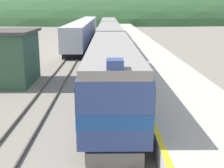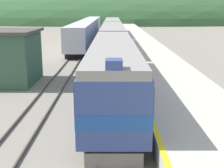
% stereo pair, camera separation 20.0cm
% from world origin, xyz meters
% --- Properties ---
extents(track_main, '(1.52, 180.00, 0.16)m').
position_xyz_m(track_main, '(0.00, 70.00, 0.08)').
color(track_main, '#4C443D').
rests_on(track_main, ground).
extents(track_siding, '(1.52, 180.00, 0.16)m').
position_xyz_m(track_siding, '(-4.71, 70.00, 0.08)').
color(track_siding, '#4C443D').
rests_on(track_siding, ground).
extents(platform, '(5.61, 140.00, 1.02)m').
position_xyz_m(platform, '(4.53, 50.00, 0.51)').
color(platform, '#BCB5A5').
rests_on(platform, ground).
extents(distant_hills, '(214.06, 96.33, 39.40)m').
position_xyz_m(distant_hills, '(0.00, 160.08, 0.00)').
color(distant_hills, '#335B33').
rests_on(distant_hills, ground).
extents(express_train_lead_car, '(3.01, 19.08, 4.41)m').
position_xyz_m(express_train_lead_car, '(0.00, 27.60, 2.21)').
color(express_train_lead_car, black).
rests_on(express_train_lead_car, ground).
extents(carriage_second, '(3.00, 21.17, 4.05)m').
position_xyz_m(carriage_second, '(0.00, 48.83, 2.20)').
color(carriage_second, black).
rests_on(carriage_second, ground).
extents(carriage_third, '(3.00, 21.17, 4.05)m').
position_xyz_m(carriage_third, '(0.00, 70.88, 2.20)').
color(carriage_third, black).
rests_on(carriage_third, ground).
extents(siding_train, '(2.90, 47.44, 3.95)m').
position_xyz_m(siding_train, '(-4.71, 68.20, 2.03)').
color(siding_train, black).
rests_on(siding_train, ground).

